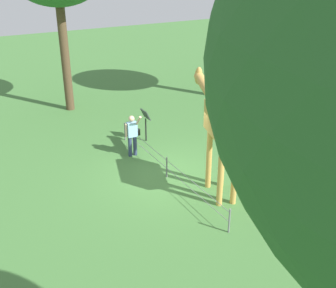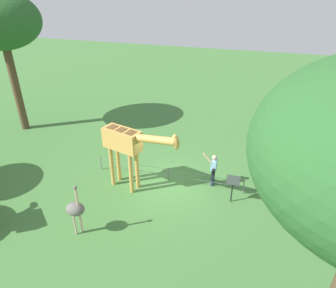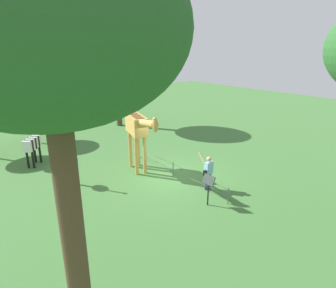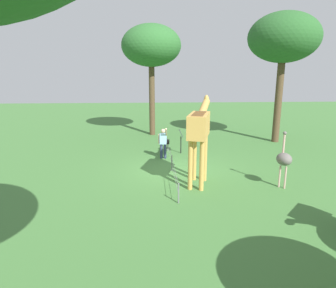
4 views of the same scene
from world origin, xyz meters
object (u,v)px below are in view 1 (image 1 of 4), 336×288
object	(u,v)px
visitor	(132,133)
info_sign	(146,119)
ostrich	(313,145)
giraffe	(220,123)

from	to	relation	value
visitor	info_sign	size ratio (longest dim) A/B	1.29
visitor	ostrich	distance (m)	6.27
giraffe	visitor	size ratio (longest dim) A/B	2.18
visitor	ostrich	size ratio (longest dim) A/B	0.76
ostrich	info_sign	size ratio (longest dim) A/B	1.70
visitor	info_sign	distance (m)	1.41
visitor	info_sign	bearing A→B (deg)	-46.20
ostrich	info_sign	distance (m)	6.37
visitor	ostrich	world-z (taller)	ostrich
giraffe	info_sign	bearing A→B (deg)	3.71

